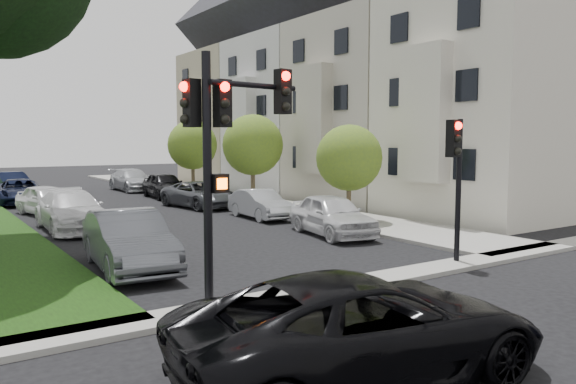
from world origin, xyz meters
TOP-DOWN VIEW (x-y plane):
  - ground at (0.00, 0.00)m, footprint 140.00×140.00m
  - sidewalk_right at (6.75, 24.00)m, footprint 3.50×44.00m
  - sidewalk_cross at (0.00, 2.00)m, footprint 60.00×1.00m
  - house_a at (12.45, 8.00)m, footprint 7.70×7.55m
  - house_b at (12.45, 15.50)m, footprint 7.70×7.55m
  - house_c at (12.45, 23.00)m, footprint 7.70×7.55m
  - house_d at (12.45, 30.50)m, footprint 7.70×7.55m
  - small_tree_a at (6.20, 9.75)m, footprint 2.72×2.72m
  - small_tree_b at (6.20, 17.54)m, footprint 3.19×3.19m
  - small_tree_c at (6.20, 25.08)m, footprint 3.13×3.13m
  - traffic_signal_main at (-3.39, 2.23)m, footprint 2.52×0.66m
  - traffic_signal_secondary at (3.60, 2.19)m, footprint 0.51×0.41m
  - car_cross_near at (-3.42, -1.98)m, footprint 5.83×3.23m
  - car_parked_0 at (3.85, 7.88)m, footprint 2.56×4.65m
  - car_parked_1 at (3.98, 13.12)m, footprint 1.56×3.95m
  - car_parked_2 at (3.49, 18.30)m, footprint 2.82×5.01m
  - car_parked_3 at (3.80, 23.81)m, footprint 2.13×4.61m
  - car_parked_4 at (3.74, 29.53)m, footprint 2.14×5.09m
  - car_parked_5 at (-3.99, 6.62)m, footprint 2.11×4.91m
  - car_parked_6 at (-3.66, 14.33)m, footprint 2.22×5.24m
  - car_parked_7 at (-3.59, 19.41)m, footprint 2.46×4.39m
  - car_parked_8 at (-3.89, 25.12)m, footprint 2.60×5.00m
  - car_parked_9 at (-3.70, 29.76)m, footprint 2.49×4.77m

SIDE VIEW (x-z plane):
  - ground at x=0.00m, z-range 0.00..0.00m
  - sidewalk_right at x=6.75m, z-range 0.00..0.12m
  - sidewalk_cross at x=0.00m, z-range 0.00..0.12m
  - car_parked_1 at x=3.98m, z-range 0.00..1.28m
  - car_parked_2 at x=3.49m, z-range 0.00..1.32m
  - car_parked_8 at x=-3.89m, z-range 0.00..1.35m
  - car_parked_7 at x=-3.59m, z-range 0.00..1.41m
  - car_parked_4 at x=3.74m, z-range 0.00..1.47m
  - car_parked_9 at x=-3.70m, z-range 0.00..1.50m
  - car_parked_0 at x=3.85m, z-range 0.00..1.50m
  - car_parked_6 at x=-3.66m, z-range 0.00..1.51m
  - car_parked_3 at x=3.80m, z-range 0.00..1.53m
  - car_cross_near at x=-3.42m, z-range 0.00..1.54m
  - car_parked_5 at x=-3.99m, z-range 0.00..1.57m
  - small_tree_a at x=6.20m, z-range 0.67..4.75m
  - traffic_signal_secondary at x=3.60m, z-range 0.79..4.80m
  - small_tree_c at x=6.20m, z-range 0.78..5.47m
  - small_tree_b at x=6.20m, z-range 0.79..5.57m
  - traffic_signal_main at x=-3.39m, z-range 0.98..6.13m
  - house_a at x=12.45m, z-range -1.05..14.92m
  - house_b at x=12.45m, z-range -1.05..14.92m
  - house_c at x=12.45m, z-range -1.05..14.92m
  - house_d at x=12.45m, z-range -1.05..14.92m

